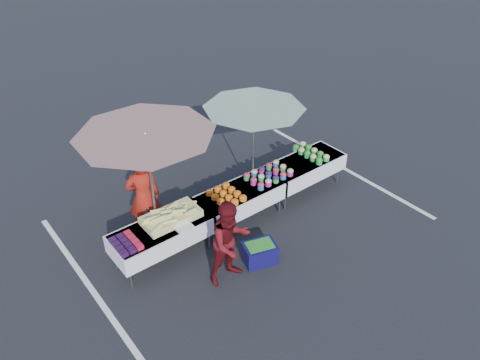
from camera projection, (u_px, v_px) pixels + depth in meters
ground at (240, 220)px, 9.67m from camera, size 80.00×80.00×0.00m
stripe_left at (94, 293)px, 8.03m from camera, size 0.10×5.00×0.00m
stripe_right at (343, 168)px, 11.31m from camera, size 0.10×5.00×0.00m
table_left at (162, 234)px, 8.42m from camera, size 1.86×0.81×0.75m
table_center at (240, 197)px, 9.34m from camera, size 1.86×0.81×0.75m
table_right at (304, 167)px, 10.27m from camera, size 1.86×0.81×0.75m
berry_punnets at (126, 244)px, 7.90m from camera, size 0.40×0.54×0.08m
corn_pile at (171, 216)px, 8.43m from camera, size 1.16×0.57×0.26m
plastic_bags at (184, 227)px, 8.27m from camera, size 0.30×0.25×0.05m
carrot_bowls at (226, 195)px, 9.04m from camera, size 0.55×0.69×0.11m
potato_cups at (269, 174)px, 9.59m from camera, size 0.94×0.58×0.16m
bean_baskets at (311, 153)px, 10.32m from camera, size 0.36×0.86×0.15m
vendor at (144, 197)px, 8.85m from camera, size 0.75×0.61×1.77m
customer at (230, 242)px, 7.90m from camera, size 0.80×0.63×1.61m
umbrella_left at (147, 144)px, 7.82m from camera, size 3.10×3.10×2.46m
umbrella_right at (254, 116)px, 9.36m from camera, size 2.17×2.17×2.13m
storage_bin at (260, 252)px, 8.57m from camera, size 0.70×0.59×0.39m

